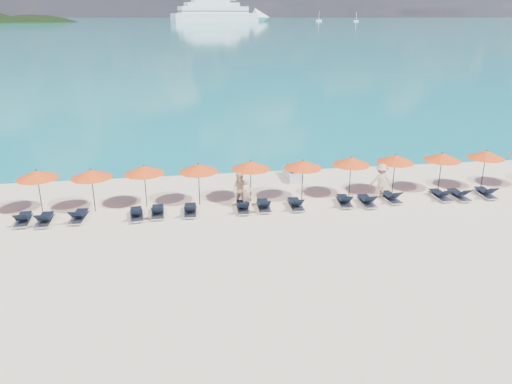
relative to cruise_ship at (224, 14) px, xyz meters
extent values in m
plane|color=beige|center=(-51.26, -560.28, -8.43)|extent=(1400.00, 1400.00, 0.00)
cube|color=#1FA9B2|center=(-51.26, 99.72, -8.43)|extent=(1600.00, 1300.00, 0.01)
ellipsoid|color=black|center=(-201.26, -0.28, -43.43)|extent=(162.00, 126.00, 85.50)
cube|color=white|center=(-9.78, -3.38, -4.02)|extent=(97.46, 48.37, 8.82)
cone|color=white|center=(45.24, 15.64, -4.02)|extent=(24.68, 24.68, 19.40)
cube|color=white|center=(-11.45, -3.96, 3.91)|extent=(78.26, 39.53, 7.06)
cube|color=white|center=(-13.12, -4.53, 9.21)|extent=(61.18, 32.16, 4.41)
cube|color=white|center=(-14.78, -5.11, 12.73)|extent=(41.97, 23.32, 3.09)
cube|color=black|center=(-11.45, -3.96, 2.59)|extent=(79.23, 40.01, 0.79)
cube|color=black|center=(-11.45, -3.96, 5.68)|extent=(77.28, 39.05, 0.79)
cube|color=white|center=(111.85, 14.39, -7.57)|extent=(6.49, 2.16, 1.73)
cylinder|color=white|center=(111.85, 14.39, -1.95)|extent=(0.39, 0.39, 10.81)
cube|color=white|center=(148.74, -8.98, -7.71)|extent=(5.47, 1.82, 1.46)
cylinder|color=white|center=(148.74, -8.98, -2.97)|extent=(0.33, 0.33, 9.11)
cube|color=silver|center=(-48.16, -551.96, -8.16)|extent=(0.82, 2.18, 0.50)
cube|color=black|center=(-48.16, -552.14, -7.80)|extent=(0.45, 0.91, 0.32)
cylinder|color=black|center=(-48.16, -551.42, -7.66)|extent=(0.50, 0.05, 0.05)
imported|color=#D9A587|center=(-51.59, -556.39, -7.63)|extent=(0.70, 0.65, 1.61)
imported|color=#D9A587|center=(-51.90, -556.09, -7.51)|extent=(1.02, 0.95, 1.84)
imported|color=#D9A587|center=(-44.15, -555.87, -7.49)|extent=(1.30, 0.77, 1.89)
cylinder|color=black|center=(-61.93, -555.34, -7.33)|extent=(0.05, 0.05, 2.20)
cone|color=#E74412|center=(-61.93, -555.34, -6.41)|extent=(2.10, 2.10, 0.42)
sphere|color=black|center=(-61.93, -555.34, -6.19)|extent=(0.08, 0.08, 0.08)
cylinder|color=black|center=(-59.30, -555.62, -7.33)|extent=(0.05, 0.05, 2.20)
cone|color=#E74412|center=(-59.30, -555.62, -6.41)|extent=(2.10, 2.10, 0.42)
sphere|color=black|center=(-59.30, -555.62, -6.19)|extent=(0.08, 0.08, 0.08)
cylinder|color=black|center=(-56.74, -555.33, -7.33)|extent=(0.05, 0.05, 2.20)
cone|color=#E74412|center=(-56.74, -555.33, -6.41)|extent=(2.10, 2.10, 0.42)
sphere|color=black|center=(-56.74, -555.33, -6.19)|extent=(0.08, 0.08, 0.08)
cylinder|color=black|center=(-53.99, -555.45, -7.33)|extent=(0.05, 0.05, 2.20)
cone|color=#E74412|center=(-53.99, -555.45, -6.41)|extent=(2.10, 2.10, 0.42)
sphere|color=black|center=(-53.99, -555.45, -6.19)|extent=(0.08, 0.08, 0.08)
cylinder|color=black|center=(-51.25, -555.36, -7.33)|extent=(0.05, 0.05, 2.20)
cone|color=#E74412|center=(-51.25, -555.36, -6.41)|extent=(2.10, 2.10, 0.42)
sphere|color=black|center=(-51.25, -555.36, -6.19)|extent=(0.08, 0.08, 0.08)
cylinder|color=black|center=(-48.49, -555.63, -7.33)|extent=(0.05, 0.05, 2.20)
cone|color=#E74412|center=(-48.49, -555.63, -6.41)|extent=(2.10, 2.10, 0.42)
sphere|color=black|center=(-48.49, -555.63, -6.19)|extent=(0.08, 0.08, 0.08)
cylinder|color=black|center=(-45.78, -555.47, -7.33)|extent=(0.05, 0.05, 2.20)
cone|color=#E74412|center=(-45.78, -555.47, -6.41)|extent=(2.10, 2.10, 0.42)
sphere|color=black|center=(-45.78, -555.47, -6.19)|extent=(0.08, 0.08, 0.08)
cylinder|color=black|center=(-43.23, -555.39, -7.33)|extent=(0.05, 0.05, 2.20)
cone|color=#E74412|center=(-43.23, -555.39, -6.41)|extent=(2.10, 2.10, 0.42)
sphere|color=black|center=(-43.23, -555.39, -6.19)|extent=(0.08, 0.08, 0.08)
cylinder|color=black|center=(-40.48, -555.40, -7.33)|extent=(0.05, 0.05, 2.20)
cone|color=#E74412|center=(-40.48, -555.40, -6.41)|extent=(2.10, 2.10, 0.42)
sphere|color=black|center=(-40.48, -555.40, -6.19)|extent=(0.08, 0.08, 0.08)
cylinder|color=black|center=(-37.80, -555.35, -7.33)|extent=(0.05, 0.05, 2.20)
cone|color=#E74412|center=(-37.80, -555.35, -6.41)|extent=(2.10, 2.10, 0.42)
sphere|color=black|center=(-37.80, -555.35, -6.19)|extent=(0.08, 0.08, 0.08)
cube|color=silver|center=(-62.48, -556.68, -8.29)|extent=(0.75, 1.74, 0.06)
cube|color=black|center=(-62.50, -556.43, -8.13)|extent=(0.63, 1.14, 0.04)
cube|color=black|center=(-62.44, -557.23, -7.88)|extent=(0.59, 0.58, 0.43)
cube|color=silver|center=(-61.46, -556.86, -8.29)|extent=(0.63, 1.70, 0.06)
cube|color=black|center=(-61.46, -556.61, -8.13)|extent=(0.56, 1.10, 0.04)
cube|color=black|center=(-61.46, -557.41, -7.88)|extent=(0.55, 0.54, 0.43)
cube|color=silver|center=(-59.91, -556.70, -8.29)|extent=(0.79, 1.76, 0.06)
cube|color=black|center=(-59.88, -556.45, -8.13)|extent=(0.66, 1.15, 0.04)
cube|color=black|center=(-59.97, -557.24, -7.88)|extent=(0.60, 0.59, 0.43)
cube|color=silver|center=(-57.15, -556.83, -8.29)|extent=(0.79, 1.75, 0.06)
cube|color=black|center=(-57.18, -556.58, -8.13)|extent=(0.66, 1.15, 0.04)
cube|color=black|center=(-57.10, -557.38, -7.88)|extent=(0.60, 0.59, 0.43)
cube|color=silver|center=(-56.13, -556.69, -8.29)|extent=(0.63, 1.71, 0.06)
cube|color=black|center=(-56.13, -556.44, -8.13)|extent=(0.56, 1.10, 0.04)
cube|color=black|center=(-56.13, -557.24, -7.88)|extent=(0.55, 0.54, 0.43)
cube|color=silver|center=(-54.52, -556.72, -8.29)|extent=(0.70, 1.73, 0.06)
cube|color=black|center=(-54.51, -556.47, -8.13)|extent=(0.60, 1.12, 0.04)
cube|color=black|center=(-54.55, -557.27, -7.88)|extent=(0.57, 0.56, 0.43)
cube|color=silver|center=(-51.85, -556.71, -8.29)|extent=(0.67, 1.72, 0.06)
cube|color=black|center=(-51.84, -556.46, -8.13)|extent=(0.58, 1.12, 0.04)
cube|color=black|center=(-51.87, -557.26, -7.88)|extent=(0.57, 0.55, 0.43)
cube|color=silver|center=(-50.77, -556.67, -8.29)|extent=(0.70, 1.73, 0.06)
cube|color=black|center=(-50.76, -556.42, -8.13)|extent=(0.60, 1.12, 0.04)
cube|color=black|center=(-50.79, -557.22, -7.88)|extent=(0.57, 0.56, 0.43)
cube|color=silver|center=(-49.10, -556.74, -8.29)|extent=(0.64, 1.71, 0.06)
cube|color=black|center=(-49.09, -556.49, -8.13)|extent=(0.56, 1.11, 0.04)
cube|color=black|center=(-49.10, -557.29, -7.88)|extent=(0.56, 0.54, 0.43)
cube|color=silver|center=(-46.45, -556.67, -8.29)|extent=(0.79, 1.75, 0.06)
cube|color=black|center=(-46.43, -556.42, -8.13)|extent=(0.66, 1.15, 0.04)
cube|color=black|center=(-46.51, -557.22, -7.88)|extent=(0.60, 0.59, 0.43)
cube|color=silver|center=(-45.29, -556.87, -8.29)|extent=(0.65, 1.71, 0.06)
cube|color=black|center=(-45.28, -556.62, -8.13)|extent=(0.57, 1.11, 0.04)
cube|color=black|center=(-45.29, -557.42, -7.88)|extent=(0.56, 0.55, 0.43)
cube|color=silver|center=(-43.81, -556.51, -8.29)|extent=(0.75, 1.74, 0.06)
cube|color=black|center=(-43.83, -556.26, -8.13)|extent=(0.63, 1.14, 0.04)
cube|color=black|center=(-43.77, -557.06, -7.88)|extent=(0.59, 0.58, 0.43)
cube|color=silver|center=(-40.99, -556.60, -8.29)|extent=(0.66, 1.71, 0.06)
cube|color=black|center=(-41.00, -556.35, -8.13)|extent=(0.58, 1.11, 0.04)
cube|color=black|center=(-40.98, -557.15, -7.88)|extent=(0.56, 0.55, 0.43)
cube|color=silver|center=(-40.01, -556.73, -8.29)|extent=(0.69, 1.72, 0.06)
cube|color=black|center=(-40.02, -556.48, -8.13)|extent=(0.59, 1.12, 0.04)
cube|color=black|center=(-39.99, -557.28, -7.88)|extent=(0.57, 0.56, 0.43)
cube|color=silver|center=(-38.36, -556.65, -8.29)|extent=(0.74, 1.74, 0.06)
cube|color=black|center=(-38.34, -556.40, -8.13)|extent=(0.63, 1.14, 0.04)
cube|color=black|center=(-38.40, -557.20, -7.88)|extent=(0.59, 0.58, 0.43)
camera|label=1|loc=(-54.83, -580.20, 1.13)|focal=35.00mm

